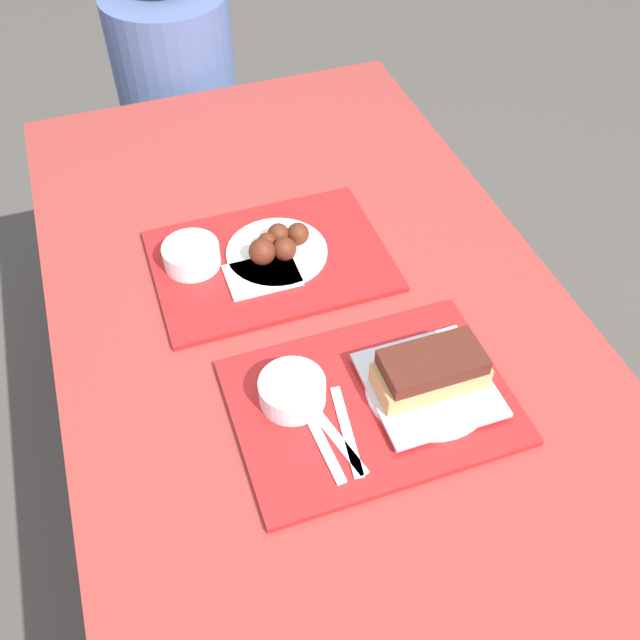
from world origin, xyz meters
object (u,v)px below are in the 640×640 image
Objects in this scene: tray_near at (371,402)px; bowl_coleslaw_far at (191,254)px; wings_plate_far at (277,247)px; person_seated_across at (174,66)px; brisket_sandwich_plate at (430,377)px; tray_far at (270,261)px; bowl_coleslaw_near at (292,390)px.

bowl_coleslaw_far is at bearing 116.47° from tray_near.
wings_plate_far is (-0.04, 0.38, 0.03)m from tray_near.
wings_plate_far reaches higher than bowl_coleslaw_far.
person_seated_across is at bearing 81.54° from bowl_coleslaw_far.
bowl_coleslaw_far is at bearing -98.46° from person_seated_across.
tray_near is 2.15× the size of brisket_sandwich_plate.
wings_plate_far is (0.16, -0.03, -0.01)m from bowl_coleslaw_far.
tray_far is at bearing -88.84° from person_seated_across.
tray_far is 0.89m from person_seated_across.
bowl_coleslaw_near is at bearing -77.12° from bowl_coleslaw_far.
person_seated_across is at bearing 91.16° from tray_far.
tray_near is 1.27m from person_seated_across.
brisket_sandwich_plate reaches higher than wings_plate_far.
bowl_coleslaw_near is 0.55× the size of wings_plate_far.
bowl_coleslaw_near is at bearing -92.01° from person_seated_across.
wings_plate_far is (0.08, 0.34, -0.01)m from bowl_coleslaw_near.
bowl_coleslaw_far is at bearing 170.05° from wings_plate_far.
tray_near is 0.13m from bowl_coleslaw_near.
brisket_sandwich_plate is at bearing -70.55° from wings_plate_far.
brisket_sandwich_plate is 0.52m from bowl_coleslaw_far.
brisket_sandwich_plate is 1.92× the size of bowl_coleslaw_far.
person_seated_across is at bearing 92.24° from wings_plate_far.
brisket_sandwich_plate reaches higher than bowl_coleslaw_near.
bowl_coleslaw_near reaches higher than tray_far.
tray_near is at bearing 174.03° from brisket_sandwich_plate.
brisket_sandwich_plate is at bearing -68.14° from tray_far.
person_seated_across is (-0.02, 0.89, -0.04)m from tray_far.
brisket_sandwich_plate is at bearing -54.51° from bowl_coleslaw_far.
person_seated_across is (-0.03, 0.89, -0.07)m from wings_plate_far.
bowl_coleslaw_near is at bearing 160.25° from tray_near.
tray_near is 1.00× the size of tray_far.
brisket_sandwich_plate reaches higher than tray_far.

